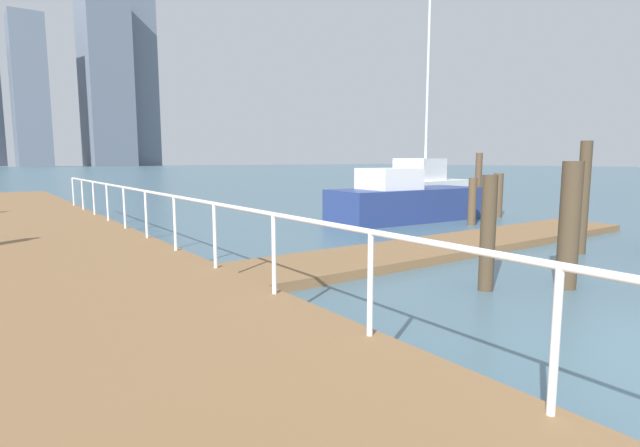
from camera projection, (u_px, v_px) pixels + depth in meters
ground_plane at (153, 210)px, 20.90m from camera, size 300.00×300.00×0.00m
floating_dock at (451, 245)px, 11.76m from camera, size 13.09×2.00×0.18m
boardwalk_railing at (193, 211)px, 8.58m from camera, size 0.06×24.58×1.08m
dock_piling_0 at (478, 185)px, 18.51m from camera, size 0.25×0.25×2.40m
dock_piling_1 at (583, 198)px, 11.07m from camera, size 0.26×0.26×2.57m
dock_piling_2 at (488, 233)px, 7.95m from camera, size 0.25×0.25×1.91m
dock_piling_3 at (569, 226)px, 8.07m from camera, size 0.33×0.33×2.13m
dock_piling_4 at (498, 195)px, 18.24m from camera, size 0.35×0.35×1.64m
dock_piling_5 at (472, 202)px, 16.03m from camera, size 0.28×0.28×1.55m
moored_boat_0 at (424, 188)px, 22.34m from camera, size 4.80×2.64×9.40m
moored_boat_1 at (404, 201)px, 17.14m from camera, size 5.79×2.40×1.85m
skyline_tower_3 at (30, 92)px, 140.24m from camera, size 8.87×12.78×42.74m
skyline_tower_4 at (106, 84)px, 154.90m from camera, size 14.45×14.60×51.75m
skyline_tower_5 at (136, 68)px, 165.72m from camera, size 11.19×12.51×66.32m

